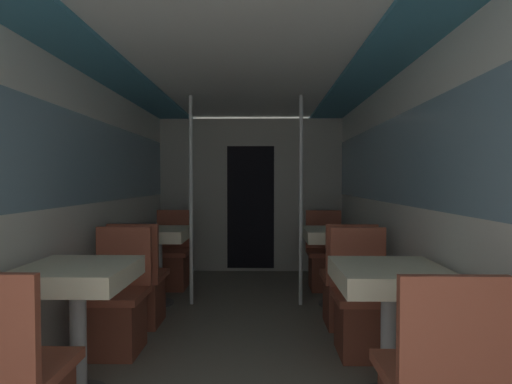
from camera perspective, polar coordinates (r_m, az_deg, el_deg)
The scene contains 16 objects.
wall_left at distance 3.65m, azimuth -22.22°, elevation -0.71°, with size 0.05×6.41×2.09m.
wall_right at distance 3.52m, azimuth 19.09°, elevation -0.75°, with size 0.05×6.41×2.09m.
ceiling_panel at distance 3.46m, azimuth -1.96°, elevation 16.48°, with size 2.53×6.41×0.07m.
bulkhead_far at distance 5.49m, azimuth -0.76°, elevation -0.49°, with size 2.48×0.09×2.09m.
dining_table_left_0 at distance 2.55m, azimuth -24.14°, elevation -11.85°, with size 0.60×0.60×0.76m.
chair_left_far_0 at distance 3.18m, azimuth -19.30°, elevation -16.05°, with size 0.42×0.42×0.89m.
dining_table_left_1 at distance 4.15m, azimuth -13.88°, elevation -6.57°, with size 0.60×0.60×0.76m.
chair_left_near_1 at distance 3.67m, azimuth -16.31°, elevation -13.64°, with size 0.42×0.42×0.89m.
chair_left_far_1 at distance 4.78m, azimuth -11.98°, elevation -9.99°, with size 0.42×0.42×0.89m.
support_pole_left_1 at distance 4.04m, azimuth -9.27°, elevation -1.20°, with size 0.04×0.04×2.09m.
dining_table_right_0 at distance 2.43m, azimuth 18.52°, elevation -12.50°, with size 0.60×0.60×0.76m.
chair_right_far_0 at distance 3.08m, azimuth 15.00°, elevation -16.61°, with size 0.42×0.42×0.89m.
dining_table_right_1 at distance 4.07m, azimuth 11.19°, elevation -6.70°, with size 0.60×0.60×0.76m.
chair_right_near_1 at distance 3.58m, azimuth 12.88°, elevation -13.99°, with size 0.42×0.42×0.89m.
chair_right_far_1 at distance 4.72m, azimuth 9.88°, elevation -10.15°, with size 0.42×0.42×0.89m.
support_pole_right_1 at distance 3.99m, azimuth 6.43°, elevation -1.22°, with size 0.04×0.04×2.09m.
Camera 1 is at (0.18, -1.54, 1.24)m, focal length 28.00 mm.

